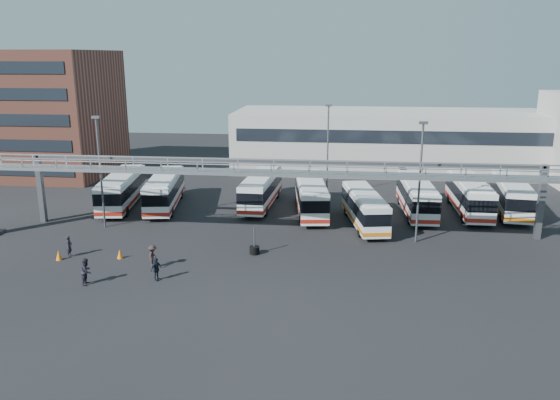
# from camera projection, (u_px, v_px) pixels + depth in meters

# --- Properties ---
(ground) EXTENTS (140.00, 140.00, 0.00)m
(ground) POSITION_uv_depth(u_px,v_px,m) (264.00, 266.00, 40.95)
(ground) COLOR black
(ground) RESTS_ON ground
(gantry) EXTENTS (51.40, 5.15, 7.10)m
(gantry) POSITION_uv_depth(u_px,v_px,m) (274.00, 178.00, 45.18)
(gantry) COLOR gray
(gantry) RESTS_ON ground
(apartment_building) EXTENTS (18.00, 15.00, 16.00)m
(apartment_building) POSITION_uv_depth(u_px,v_px,m) (39.00, 113.00, 71.41)
(apartment_building) COLOR brown
(apartment_building) RESTS_ON ground
(warehouse) EXTENTS (42.00, 14.00, 8.00)m
(warehouse) POSITION_uv_depth(u_px,v_px,m) (389.00, 141.00, 75.11)
(warehouse) COLOR #9E9E99
(warehouse) RESTS_ON ground
(light_pole_left) EXTENTS (0.70, 0.35, 10.21)m
(light_pole_left) POSITION_uv_depth(u_px,v_px,m) (100.00, 166.00, 48.90)
(light_pole_left) COLOR #4C4F54
(light_pole_left) RESTS_ON ground
(light_pole_mid) EXTENTS (0.70, 0.35, 10.21)m
(light_pole_mid) POSITION_uv_depth(u_px,v_px,m) (420.00, 176.00, 44.90)
(light_pole_mid) COLOR #4C4F54
(light_pole_mid) RESTS_ON ground
(light_pole_back) EXTENTS (0.70, 0.35, 10.21)m
(light_pole_back) POSITION_uv_depth(u_px,v_px,m) (328.00, 145.00, 60.17)
(light_pole_back) COLOR #4C4F54
(light_pole_back) RESTS_ON ground
(bus_1) EXTENTS (4.35, 11.78, 3.50)m
(bus_1) POSITION_uv_depth(u_px,v_px,m) (122.00, 189.00, 56.56)
(bus_1) COLOR silver
(bus_1) RESTS_ON ground
(bus_2) EXTENTS (4.35, 11.58, 3.44)m
(bus_2) POSITION_uv_depth(u_px,v_px,m) (165.00, 190.00, 56.34)
(bus_2) COLOR silver
(bus_2) RESTS_ON ground
(bus_4) EXTENTS (3.13, 11.34, 3.41)m
(bus_4) POSITION_uv_depth(u_px,v_px,m) (261.00, 189.00, 56.90)
(bus_4) COLOR silver
(bus_4) RESTS_ON ground
(bus_5) EXTENTS (4.11, 11.68, 3.47)m
(bus_5) POSITION_uv_depth(u_px,v_px,m) (311.00, 195.00, 54.23)
(bus_5) COLOR silver
(bus_5) RESTS_ON ground
(bus_6) EXTENTS (4.23, 10.78, 3.19)m
(bus_6) POSITION_uv_depth(u_px,v_px,m) (364.00, 207.00, 50.43)
(bus_6) COLOR silver
(bus_6) RESTS_ON ground
(bus_7) EXTENTS (2.92, 11.30, 3.41)m
(bus_7) POSITION_uv_depth(u_px,v_px,m) (417.00, 196.00, 54.07)
(bus_7) COLOR silver
(bus_7) RESTS_ON ground
(bus_8) EXTENTS (2.73, 11.47, 3.48)m
(bus_8) POSITION_uv_depth(u_px,v_px,m) (469.00, 194.00, 54.40)
(bus_8) COLOR silver
(bus_8) RESTS_ON ground
(bus_9) EXTENTS (4.06, 11.77, 3.50)m
(bus_9) POSITION_uv_depth(u_px,v_px,m) (510.00, 194.00, 54.54)
(bus_9) COLOR silver
(bus_9) RESTS_ON ground
(pedestrian_a) EXTENTS (0.48, 0.67, 1.70)m
(pedestrian_a) POSITION_uv_depth(u_px,v_px,m) (69.00, 246.00, 42.78)
(pedestrian_a) COLOR black
(pedestrian_a) RESTS_ON ground
(pedestrian_b) EXTENTS (0.74, 0.94, 1.88)m
(pedestrian_b) POSITION_uv_depth(u_px,v_px,m) (87.00, 271.00, 37.55)
(pedestrian_b) COLOR black
(pedestrian_b) RESTS_ON ground
(pedestrian_c) EXTENTS (0.71, 1.17, 1.76)m
(pedestrian_c) POSITION_uv_depth(u_px,v_px,m) (153.00, 256.00, 40.50)
(pedestrian_c) COLOR #2F1F1F
(pedestrian_c) RESTS_ON ground
(pedestrian_d) EXTENTS (0.80, 1.06, 1.67)m
(pedestrian_d) POSITION_uv_depth(u_px,v_px,m) (156.00, 269.00, 38.22)
(pedestrian_d) COLOR black
(pedestrian_d) RESTS_ON ground
(cone_left) EXTENTS (0.58, 0.58, 0.72)m
(cone_left) POSITION_uv_depth(u_px,v_px,m) (120.00, 254.00, 42.49)
(cone_left) COLOR orange
(cone_left) RESTS_ON ground
(cone_right) EXTENTS (0.63, 0.63, 0.76)m
(cone_right) POSITION_uv_depth(u_px,v_px,m) (59.00, 255.00, 42.16)
(cone_right) COLOR orange
(cone_right) RESTS_ON ground
(tire_stack) EXTENTS (0.80, 0.80, 2.27)m
(tire_stack) POSITION_uv_depth(u_px,v_px,m) (254.00, 249.00, 43.43)
(tire_stack) COLOR black
(tire_stack) RESTS_ON ground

